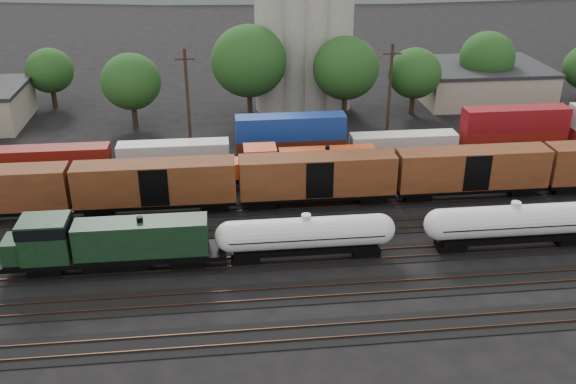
{
  "coord_description": "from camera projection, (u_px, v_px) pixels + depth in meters",
  "views": [
    {
      "loc": [
        -8.27,
        -50.84,
        27.92
      ],
      "look_at": [
        -2.46,
        2.0,
        3.0
      ],
      "focal_mm": 40.0,
      "sensor_mm": 36.0,
      "label": 1
    }
  ],
  "objects": [
    {
      "name": "tank_car_a",
      "position": [
        306.0,
        235.0,
        52.75
      ],
      "size": [
        14.95,
        2.68,
        3.92
      ],
      "color": "silver",
      "rests_on": "ground"
    },
    {
      "name": "distant_hills",
      "position": [
        284.0,
        5.0,
        303.52
      ],
      "size": [
        860.0,
        286.0,
        130.0
      ],
      "color": "#59665B",
      "rests_on": "ground"
    },
    {
      "name": "utility_poles",
      "position": [
        290.0,
        95.0,
        75.59
      ],
      "size": [
        122.2,
        0.36,
        12.0
      ],
      "color": "black",
      "rests_on": "ground"
    },
    {
      "name": "container_wall",
      "position": [
        229.0,
        148.0,
        70.13
      ],
      "size": [
        163.54,
        2.6,
        5.8
      ],
      "color": "black",
      "rests_on": "ground"
    },
    {
      "name": "green_locomotive",
      "position": [
        103.0,
        242.0,
        51.02
      ],
      "size": [
        17.54,
        3.1,
        4.64
      ],
      "color": "black",
      "rests_on": "ground"
    },
    {
      "name": "grain_silo",
      "position": [
        303.0,
        28.0,
        86.37
      ],
      "size": [
        13.4,
        5.0,
        29.0
      ],
      "color": "#A09D92",
      "rests_on": "ground"
    },
    {
      "name": "boxcar_string",
      "position": [
        237.0,
        180.0,
        60.91
      ],
      "size": [
        122.8,
        2.9,
        4.2
      ],
      "color": "black",
      "rests_on": "ground"
    },
    {
      "name": "orange_locomotive",
      "position": [
        300.0,
        164.0,
        66.38
      ],
      "size": [
        16.61,
        2.77,
        4.15
      ],
      "color": "black",
      "rests_on": "ground"
    },
    {
      "name": "industrial_sheds",
      "position": [
        326.0,
        92.0,
        89.73
      ],
      "size": [
        119.38,
        17.26,
        5.1
      ],
      "color": "#9E937F",
      "rests_on": "ground"
    },
    {
      "name": "tracks",
      "position": [
        317.0,
        229.0,
        58.41
      ],
      "size": [
        180.0,
        33.2,
        0.2
      ],
      "color": "black",
      "rests_on": "ground"
    },
    {
      "name": "tank_car_b",
      "position": [
        513.0,
        222.0,
        54.48
      ],
      "size": [
        15.59,
        2.79,
        4.09
      ],
      "color": "silver",
      "rests_on": "ground"
    },
    {
      "name": "ground",
      "position": [
        317.0,
        230.0,
        58.43
      ],
      "size": [
        600.0,
        600.0,
        0.0
      ],
      "primitive_type": "plane",
      "color": "black"
    },
    {
      "name": "tree_band",
      "position": [
        305.0,
        57.0,
        89.32
      ],
      "size": [
        164.54,
        21.61,
        13.1
      ],
      "color": "black",
      "rests_on": "ground"
    }
  ]
}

